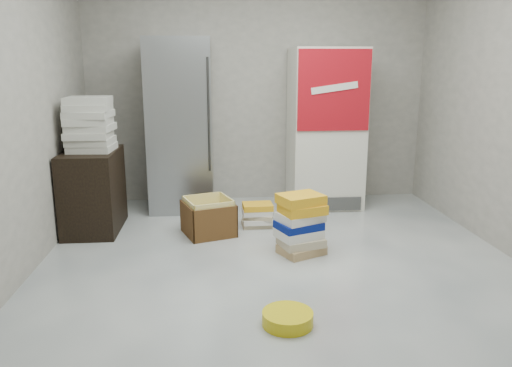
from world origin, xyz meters
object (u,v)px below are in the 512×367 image
object	(u,v)px
coke_cooler	(325,128)
phonebook_stack_main	(301,224)
wood_shelf	(93,191)
steel_fridge	(180,126)
cardboard_box	(208,219)

from	to	relation	value
coke_cooler	phonebook_stack_main	xyz separation A→B (m)	(-0.54, -1.54, -0.64)
wood_shelf	phonebook_stack_main	distance (m)	2.11
steel_fridge	cardboard_box	world-z (taller)	steel_fridge
cardboard_box	steel_fridge	bearing A→B (deg)	88.19
cardboard_box	wood_shelf	bearing A→B (deg)	149.14
coke_cooler	wood_shelf	size ratio (longest dim) A/B	2.25
phonebook_stack_main	cardboard_box	distance (m)	1.00
coke_cooler	wood_shelf	distance (m)	2.63
cardboard_box	coke_cooler	bearing A→B (deg)	16.19
steel_fridge	cardboard_box	distance (m)	1.29
coke_cooler	cardboard_box	world-z (taller)	coke_cooler
wood_shelf	cardboard_box	bearing A→B (deg)	-11.65
cardboard_box	phonebook_stack_main	bearing A→B (deg)	-55.11
phonebook_stack_main	steel_fridge	bearing A→B (deg)	105.42
wood_shelf	cardboard_box	world-z (taller)	wood_shelf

